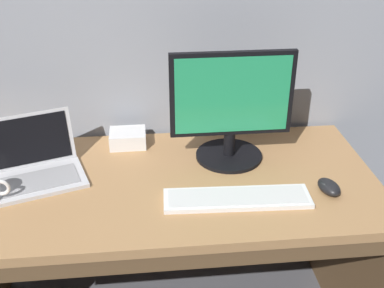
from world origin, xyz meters
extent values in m
cube|color=#A87A4C|center=(0.00, 0.00, 0.73)|extent=(1.52, 0.72, 0.03)
cube|color=brown|center=(0.75, 0.00, 0.36)|extent=(0.03, 0.66, 0.71)
cube|color=brown|center=(0.00, -0.34, 0.69)|extent=(1.46, 0.02, 0.06)
cube|color=silver|center=(-0.43, 0.03, 0.76)|extent=(0.35, 0.29, 0.01)
cube|color=#959599|center=(-0.43, 0.02, 0.76)|extent=(0.29, 0.20, 0.00)
cube|color=silver|center=(-0.47, 0.15, 0.86)|extent=(0.30, 0.14, 0.19)
cube|color=black|center=(-0.47, 0.15, 0.86)|extent=(0.27, 0.13, 0.17)
cylinder|color=black|center=(0.26, 0.14, 0.76)|extent=(0.25, 0.25, 0.01)
cylinder|color=black|center=(0.26, 0.14, 0.81)|extent=(0.04, 0.04, 0.09)
cube|color=black|center=(0.26, 0.13, 1.01)|extent=(0.45, 0.02, 0.31)
cube|color=#23935B|center=(0.26, 0.11, 1.01)|extent=(0.41, 0.00, 0.28)
cube|color=white|center=(0.24, -0.15, 0.76)|extent=(0.49, 0.15, 0.02)
cube|color=silver|center=(0.24, -0.15, 0.77)|extent=(0.46, 0.12, 0.00)
ellipsoid|color=black|center=(0.56, -0.13, 0.77)|extent=(0.09, 0.11, 0.04)
cube|color=silver|center=(-0.13, 0.27, 0.78)|extent=(0.14, 0.12, 0.06)
torus|color=white|center=(-0.53, -0.08, 0.81)|extent=(0.06, 0.01, 0.06)
camera|label=1|loc=(-0.04, -1.41, 1.67)|focal=44.26mm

